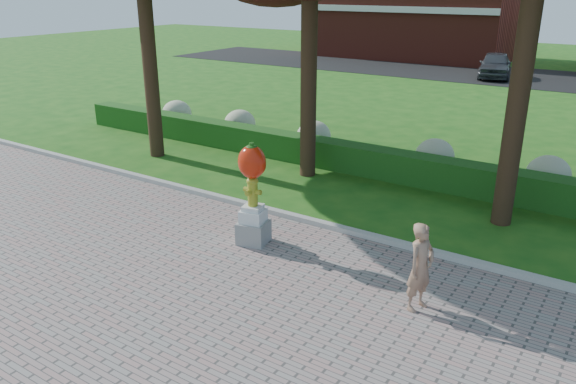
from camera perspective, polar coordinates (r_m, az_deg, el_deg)
name	(u,v)px	position (r m, az deg, el deg)	size (l,w,h in m)	color
ground	(230,280)	(10.54, -5.96, -8.90)	(100.00, 100.00, 0.00)	#1B5816
curb	(313,222)	(12.70, 2.59, -3.10)	(40.00, 0.18, 0.15)	#ADADA5
lawn_hedge	(387,164)	(15.95, 10.04, 2.82)	(24.00, 0.70, 0.80)	#1B4A15
hydrangea_row	(420,154)	(16.60, 13.29, 3.82)	(20.10, 1.10, 0.99)	#A2AA82
street	(537,78)	(35.89, 24.00, 10.50)	(50.00, 8.00, 0.02)	black
building_left	(416,7)	(44.04, 12.84, 17.84)	(14.00, 8.00, 7.00)	maroon
hydrant_sculpture	(253,191)	(11.41, -3.62, 0.09)	(0.70, 0.70, 2.16)	gray
woman	(421,267)	(9.47, 13.32, -7.43)	(0.56, 0.37, 1.53)	#9E755A
parked_car	(495,65)	(35.18, 20.29, 12.03)	(1.69, 4.21, 1.43)	#3C3F44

